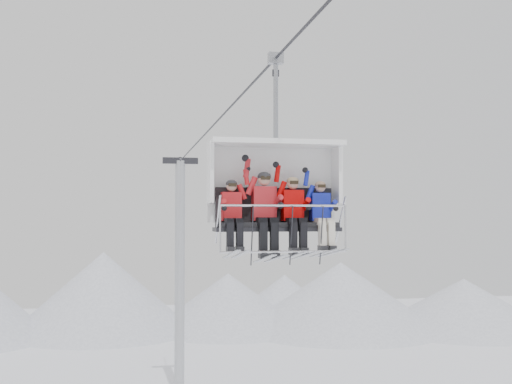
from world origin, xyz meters
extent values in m
cone|color=white|center=(-5.00, 44.00, 3.50)|extent=(16.00, 16.00, 7.00)
cone|color=white|center=(6.00, 43.00, 2.50)|extent=(14.00, 14.00, 5.00)
cone|color=white|center=(16.00, 41.00, 3.00)|extent=(18.00, 18.00, 6.00)
cone|color=white|center=(27.00, 39.00, 2.25)|extent=(16.00, 16.00, 4.50)
cone|color=white|center=(12.00, 46.00, 2.25)|extent=(12.00, 12.00, 4.50)
cylinder|color=#ADB0B4|center=(0.00, 22.00, 6.65)|extent=(0.56, 0.56, 13.30)
cube|color=#2B2B30|center=(0.00, 22.00, 13.30)|extent=(2.00, 0.35, 0.35)
cylinder|color=#2B2B30|center=(0.00, 0.00, 13.30)|extent=(0.06, 50.00, 0.06)
cube|color=black|center=(0.00, -2.12, 9.95)|extent=(2.39, 0.55, 0.10)
cube|color=black|center=(0.00, -1.86, 10.35)|extent=(2.39, 0.10, 0.70)
cube|color=#2B2B30|center=(0.00, -2.12, 9.86)|extent=(2.50, 0.60, 0.08)
cube|color=white|center=(0.00, -1.64, 10.78)|extent=(2.67, 0.10, 1.59)
cube|color=white|center=(0.00, -2.04, 11.58)|extent=(2.67, 0.90, 0.10)
cylinder|color=silver|center=(0.00, -2.67, 10.32)|extent=(2.44, 0.04, 0.04)
cylinder|color=silver|center=(0.00, -2.74, 9.45)|extent=(2.44, 0.04, 0.04)
cylinder|color=#96989E|center=(0.00, -2.02, 12.44)|extent=(0.10, 0.10, 1.72)
cube|color=#96989E|center=(0.00, -2.02, 13.30)|extent=(0.30, 0.18, 0.22)
cube|color=red|center=(-0.91, -2.08, 10.31)|extent=(0.38, 0.25, 0.56)
sphere|color=tan|center=(-0.91, -2.12, 10.71)|extent=(0.21, 0.21, 0.21)
cube|color=black|center=(-1.00, -2.52, 9.77)|extent=(0.13, 0.15, 0.45)
cube|color=black|center=(-0.82, -2.52, 9.77)|extent=(0.13, 0.15, 0.45)
cube|color=silver|center=(-1.00, -2.62, 9.41)|extent=(0.09, 1.69, 0.26)
cube|color=silver|center=(-0.82, -2.62, 9.41)|extent=(0.09, 1.69, 0.26)
cube|color=red|center=(-0.26, -2.08, 10.37)|extent=(0.46, 0.30, 0.67)
sphere|color=tan|center=(-0.26, -2.12, 10.85)|extent=(0.25, 0.25, 0.25)
cube|color=black|center=(-0.37, -2.52, 9.73)|extent=(0.15, 0.15, 0.54)
cube|color=black|center=(-0.15, -2.52, 9.73)|extent=(0.15, 0.15, 0.54)
cube|color=silver|center=(-0.37, -2.62, 9.32)|extent=(0.10, 1.69, 0.26)
cube|color=silver|center=(-0.15, -2.62, 9.32)|extent=(0.10, 1.69, 0.26)
cube|color=#CC0606|center=(0.32, -2.08, 10.33)|extent=(0.41, 0.28, 0.61)
sphere|color=tan|center=(0.32, -2.12, 10.77)|extent=(0.23, 0.23, 0.23)
cube|color=black|center=(0.23, -2.52, 9.75)|extent=(0.14, 0.15, 0.49)
cube|color=black|center=(0.42, -2.52, 9.75)|extent=(0.14, 0.15, 0.49)
cube|color=silver|center=(0.23, -2.62, 9.37)|extent=(0.09, 1.69, 0.26)
cube|color=silver|center=(0.42, -2.62, 9.37)|extent=(0.09, 1.69, 0.26)
cube|color=#1724AC|center=(0.90, -2.08, 10.31)|extent=(0.38, 0.25, 0.56)
sphere|color=tan|center=(0.90, -2.12, 10.70)|extent=(0.21, 0.21, 0.21)
cube|color=silver|center=(0.81, -2.52, 9.77)|extent=(0.13, 0.15, 0.45)
cube|color=silver|center=(0.99, -2.52, 9.77)|extent=(0.13, 0.15, 0.45)
cube|color=silver|center=(0.81, -2.62, 9.41)|extent=(0.09, 1.69, 0.26)
cube|color=silver|center=(0.99, -2.62, 9.41)|extent=(0.09, 1.69, 0.26)
camera|label=1|loc=(-2.89, -14.48, 10.11)|focal=45.00mm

